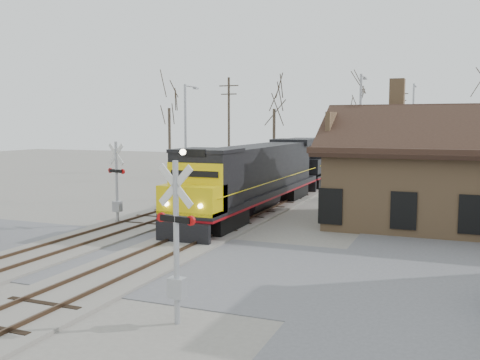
# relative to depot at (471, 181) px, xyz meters

# --- Properties ---
(ground) EXTENTS (140.00, 140.00, 0.00)m
(ground) POSITION_rel_depot_xyz_m (-11.99, -12.00, -2.41)
(ground) COLOR gray
(ground) RESTS_ON ground
(road) EXTENTS (60.00, 9.00, 0.03)m
(road) POSITION_rel_depot_xyz_m (-11.99, -12.00, -2.39)
(road) COLOR #5B5B60
(road) RESTS_ON ground
(track_main) EXTENTS (3.40, 90.00, 0.24)m
(track_main) POSITION_rel_depot_xyz_m (-11.99, 3.00, -2.34)
(track_main) COLOR gray
(track_main) RESTS_ON ground
(track_siding) EXTENTS (3.40, 90.00, 0.24)m
(track_siding) POSITION_rel_depot_xyz_m (-16.49, 3.00, -2.34)
(track_siding) COLOR gray
(track_siding) RESTS_ON ground
(depot) EXTENTS (15.20, 9.31, 7.90)m
(depot) POSITION_rel_depot_xyz_m (0.00, 0.00, 0.00)
(depot) COLOR #9F7A52
(depot) RESTS_ON ground
(locomotive_lead) EXTENTS (2.85, 19.08, 4.23)m
(locomotive_lead) POSITION_rel_depot_xyz_m (-11.99, -0.31, -0.18)
(locomotive_lead) COLOR black
(locomotive_lead) RESTS_ON ground
(locomotive_trailing) EXTENTS (2.85, 19.08, 4.01)m
(locomotive_trailing) POSITION_rel_depot_xyz_m (-11.99, 19.04, -0.18)
(locomotive_trailing) COLOR black
(locomotive_trailing) RESTS_ON ground
(crossbuck_near) EXTENTS (1.26, 0.33, 4.44)m
(crossbuck_near) POSITION_rel_depot_xyz_m (-7.69, -17.69, -0.35)
(crossbuck_near) COLOR #A5A8AD
(crossbuck_near) RESTS_ON ground
(crossbuck_far) EXTENTS (1.25, 0.41, 4.45)m
(crossbuck_far) POSITION_rel_depot_xyz_m (-17.43, -6.39, -0.34)
(crossbuck_far) COLOR #A5A8AD
(crossbuck_far) RESTS_ON ground
(streetlight_a) EXTENTS (0.25, 2.04, 8.13)m
(streetlight_a) POSITION_rel_depot_xyz_m (-18.55, 3.78, 2.19)
(streetlight_a) COLOR #A5A8AD
(streetlight_a) RESTS_ON ground
(streetlight_b) EXTENTS (0.25, 2.04, 8.79)m
(streetlight_b) POSITION_rel_depot_xyz_m (-7.03, 7.89, 2.52)
(streetlight_b) COLOR #A5A8AD
(streetlight_b) RESTS_ON ground
(streetlight_c) EXTENTS (0.25, 2.04, 9.20)m
(streetlight_c) POSITION_rel_depot_xyz_m (-4.72, 24.72, 2.73)
(streetlight_c) COLOR #A5A8AD
(streetlight_c) RESTS_ON ground
(utility_pole_a) EXTENTS (2.00, 0.24, 9.79)m
(utility_pole_a) POSITION_rel_depot_xyz_m (-21.27, 17.88, 2.71)
(utility_pole_a) COLOR #382D23
(utility_pole_a) RESTS_ON ground
(utility_pole_b) EXTENTS (2.00, 0.24, 9.64)m
(utility_pole_b) POSITION_rel_depot_xyz_m (-7.09, 35.83, 2.63)
(utility_pole_b) COLOR #382D23
(utility_pole_b) RESTS_ON ground
(tree_a) EXTENTS (4.72, 4.72, 11.55)m
(tree_a) POSITION_rel_depot_xyz_m (-30.47, 22.55, 5.82)
(tree_a) COLOR #382D23
(tree_a) RESTS_ON ground
(tree_b) EXTENTS (4.59, 4.59, 11.25)m
(tree_b) POSITION_rel_depot_xyz_m (-18.35, 23.02, 5.60)
(tree_b) COLOR #382D23
(tree_b) RESTS_ON ground
(tree_c) EXTENTS (5.07, 5.07, 12.42)m
(tree_c) POSITION_rel_depot_xyz_m (-11.76, 34.98, 6.44)
(tree_c) COLOR #382D23
(tree_c) RESTS_ON ground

